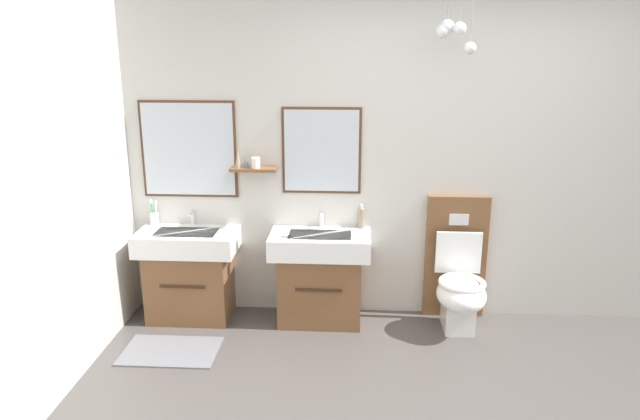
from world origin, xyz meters
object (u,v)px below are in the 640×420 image
(toilet, at_px, (458,279))
(vanity_sink_right, at_px, (320,274))
(vanity_sink_left, at_px, (190,271))
(soap_dispenser, at_px, (361,218))
(toothbrush_cup, at_px, (154,218))

(toilet, bearing_deg, vanity_sink_right, 179.50)
(vanity_sink_right, xyz_separation_m, toilet, (1.07, -0.01, -0.01))
(vanity_sink_left, height_order, vanity_sink_right, same)
(toilet, xyz_separation_m, soap_dispenser, (-0.76, 0.17, 0.43))
(vanity_sink_left, distance_m, vanity_sink_right, 1.04)
(vanity_sink_right, distance_m, toilet, 1.07)
(toothbrush_cup, bearing_deg, vanity_sink_left, -26.33)
(vanity_sink_left, bearing_deg, soap_dispenser, 6.78)
(vanity_sink_left, bearing_deg, toothbrush_cup, 153.67)
(vanity_sink_left, distance_m, toothbrush_cup, 0.52)
(vanity_sink_left, relative_size, toothbrush_cup, 3.72)
(vanity_sink_right, xyz_separation_m, soap_dispenser, (0.32, 0.16, 0.42))
(vanity_sink_right, distance_m, toothbrush_cup, 1.41)
(vanity_sink_left, relative_size, soap_dispenser, 3.99)
(vanity_sink_left, distance_m, toilet, 2.12)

